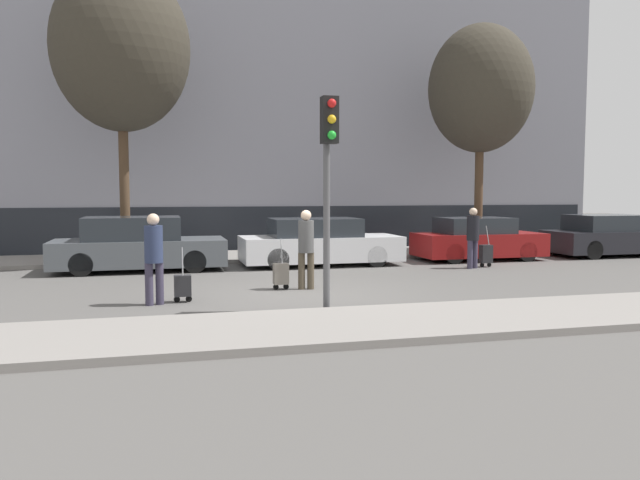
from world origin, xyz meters
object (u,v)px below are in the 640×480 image
(pedestrian_left, at_px, (154,253))
(parked_bicycle, at_px, (312,241))
(parked_car_3, at_px, (609,237))
(trolley_left, at_px, (183,286))
(parked_car_0, at_px, (138,246))
(parked_car_2, at_px, (477,240))
(traffic_light, at_px, (328,160))
(trolley_right, at_px, (486,254))
(pedestrian_right, at_px, (473,234))
(bare_tree_near_crossing, at_px, (121,48))
(trolley_center, at_px, (281,274))
(bare_tree_down_street, at_px, (481,89))
(pedestrian_center, at_px, (306,244))
(parked_car_1, at_px, (319,243))

(pedestrian_left, height_order, parked_bicycle, pedestrian_left)
(parked_car_3, distance_m, trolley_left, 14.98)
(parked_car_3, xyz_separation_m, pedestrian_left, (-14.52, -5.48, 0.34))
(parked_car_0, height_order, trolley_left, parked_car_0)
(parked_car_2, bearing_deg, traffic_light, -134.05)
(trolley_right, bearing_deg, parked_car_2, 68.66)
(pedestrian_right, height_order, bare_tree_near_crossing, bare_tree_near_crossing)
(parked_car_3, relative_size, trolley_center, 3.73)
(pedestrian_left, distance_m, trolley_left, 0.86)
(trolley_center, distance_m, pedestrian_right, 6.34)
(trolley_left, distance_m, bare_tree_down_street, 13.16)
(trolley_right, bearing_deg, pedestrian_center, -155.90)
(parked_car_0, relative_size, trolley_center, 4.06)
(trolley_right, distance_m, traffic_light, 8.35)
(parked_car_2, distance_m, pedestrian_right, 2.24)
(pedestrian_left, xyz_separation_m, pedestrian_right, (8.51, 3.56, -0.03))
(parked_car_2, height_order, pedestrian_center, pedestrian_center)
(pedestrian_right, height_order, trolley_right, pedestrian_right)
(bare_tree_down_street, bearing_deg, trolley_left, -145.88)
(pedestrian_right, bearing_deg, bare_tree_near_crossing, -39.96)
(pedestrian_center, relative_size, parked_bicycle, 0.98)
(parked_car_1, relative_size, pedestrian_left, 2.65)
(parked_car_3, height_order, trolley_right, parked_car_3)
(parked_bicycle, height_order, bare_tree_down_street, bare_tree_down_street)
(pedestrian_right, height_order, parked_bicycle, pedestrian_right)
(parked_car_3, bearing_deg, parked_car_2, -179.41)
(pedestrian_left, distance_m, trolley_right, 9.79)
(parked_car_2, height_order, trolley_right, parked_car_2)
(parked_car_1, distance_m, parked_car_3, 9.95)
(trolley_right, bearing_deg, pedestrian_right, -160.27)
(trolley_left, relative_size, bare_tree_down_street, 0.14)
(traffic_light, bearing_deg, bare_tree_down_street, 48.21)
(pedestrian_left, height_order, trolley_right, pedestrian_left)
(trolley_right, height_order, traffic_light, traffic_light)
(pedestrian_left, relative_size, trolley_center, 1.55)
(parked_car_2, height_order, trolley_center, parked_car_2)
(parked_car_0, xyz_separation_m, pedestrian_left, (0.45, -5.40, 0.30))
(trolley_right, xyz_separation_m, bare_tree_near_crossing, (-9.86, 3.25, 5.83))
(parked_car_3, height_order, pedestrian_center, pedestrian_center)
(pedestrian_left, xyz_separation_m, bare_tree_down_street, (10.54, 6.95, 4.53))
(parked_car_3, height_order, pedestrian_right, pedestrian_right)
(parked_car_1, height_order, parked_bicycle, parked_car_1)
(traffic_light, xyz_separation_m, parked_bicycle, (2.09, 9.69, -2.18))
(pedestrian_left, height_order, trolley_left, pedestrian_left)
(parked_car_1, bearing_deg, trolley_center, -114.99)
(pedestrian_center, xyz_separation_m, trolley_center, (-0.54, 0.08, -0.64))
(pedestrian_center, height_order, bare_tree_near_crossing, bare_tree_near_crossing)
(pedestrian_left, height_order, pedestrian_right, pedestrian_left)
(bare_tree_down_street, bearing_deg, parked_car_1, -164.97)
(parked_car_1, height_order, trolley_left, parked_car_1)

